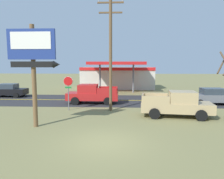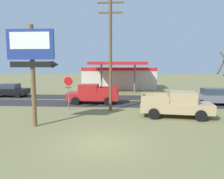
{
  "view_description": "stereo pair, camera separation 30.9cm",
  "coord_description": "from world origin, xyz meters",
  "px_view_note": "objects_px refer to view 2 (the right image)",
  "views": [
    {
      "loc": [
        0.89,
        -10.19,
        3.89
      ],
      "look_at": [
        0.0,
        8.0,
        1.8
      ],
      "focal_mm": 33.7,
      "sensor_mm": 36.0,
      "label": 1
    },
    {
      "loc": [
        1.19,
        -10.17,
        3.89
      ],
      "look_at": [
        0.0,
        8.0,
        1.8
      ],
      "focal_mm": 33.7,
      "sensor_mm": 36.0,
      "label": 2
    }
  ],
  "objects_px": {
    "utility_pole": "(111,51)",
    "car_grey_mid_lane": "(212,97)",
    "motel_sign": "(32,57)",
    "pickup_red_on_road": "(92,94)",
    "car_black_near_lane": "(11,90)",
    "stop_sign": "(68,87)",
    "pickup_tan_parked_on_lawn": "(177,104)",
    "gas_station": "(119,77)"
  },
  "relations": [
    {
      "from": "utility_pole",
      "to": "pickup_tan_parked_on_lawn",
      "type": "xyz_separation_m",
      "value": [
        5.14,
        -2.01,
        -4.14
      ]
    },
    {
      "from": "motel_sign",
      "to": "gas_station",
      "type": "xyz_separation_m",
      "value": [
        4.62,
        23.19,
        -2.48
      ]
    },
    {
      "from": "motel_sign",
      "to": "car_grey_mid_lane",
      "type": "relative_size",
      "value": 1.52
    },
    {
      "from": "gas_station",
      "to": "pickup_red_on_road",
      "type": "bearing_deg",
      "value": -98.82
    },
    {
      "from": "car_black_near_lane",
      "to": "car_grey_mid_lane",
      "type": "bearing_deg",
      "value": -9.9
    },
    {
      "from": "utility_pole",
      "to": "pickup_red_on_road",
      "type": "height_order",
      "value": "utility_pole"
    },
    {
      "from": "utility_pole",
      "to": "pickup_tan_parked_on_lawn",
      "type": "relative_size",
      "value": 1.76
    },
    {
      "from": "gas_station",
      "to": "car_black_near_lane",
      "type": "distance_m",
      "value": 17.05
    },
    {
      "from": "utility_pole",
      "to": "gas_station",
      "type": "xyz_separation_m",
      "value": [
        0.18,
        17.99,
        -3.16
      ]
    },
    {
      "from": "motel_sign",
      "to": "gas_station",
      "type": "distance_m",
      "value": 23.77
    },
    {
      "from": "utility_pole",
      "to": "car_grey_mid_lane",
      "type": "bearing_deg",
      "value": 18.46
    },
    {
      "from": "pickup_red_on_road",
      "to": "car_grey_mid_lane",
      "type": "xyz_separation_m",
      "value": [
        11.97,
        0.0,
        -0.13
      ]
    },
    {
      "from": "utility_pole",
      "to": "stop_sign",
      "type": "bearing_deg",
      "value": -178.28
    },
    {
      "from": "car_black_near_lane",
      "to": "car_grey_mid_lane",
      "type": "height_order",
      "value": "same"
    },
    {
      "from": "gas_station",
      "to": "car_black_near_lane",
      "type": "bearing_deg",
      "value": -141.03
    },
    {
      "from": "stop_sign",
      "to": "utility_pole",
      "type": "xyz_separation_m",
      "value": [
        3.65,
        0.11,
        3.08
      ]
    },
    {
      "from": "pickup_tan_parked_on_lawn",
      "to": "stop_sign",
      "type": "bearing_deg",
      "value": 167.81
    },
    {
      "from": "pickup_tan_parked_on_lawn",
      "to": "gas_station",
      "type": "bearing_deg",
      "value": 103.94
    },
    {
      "from": "stop_sign",
      "to": "pickup_red_on_road",
      "type": "relative_size",
      "value": 0.57
    },
    {
      "from": "stop_sign",
      "to": "pickup_red_on_road",
      "type": "distance_m",
      "value": 3.89
    },
    {
      "from": "motel_sign",
      "to": "stop_sign",
      "type": "xyz_separation_m",
      "value": [
        0.78,
        5.09,
        -2.4
      ]
    },
    {
      "from": "stop_sign",
      "to": "pickup_red_on_road",
      "type": "bearing_deg",
      "value": 65.46
    },
    {
      "from": "stop_sign",
      "to": "gas_station",
      "type": "bearing_deg",
      "value": 78.04
    },
    {
      "from": "motel_sign",
      "to": "car_black_near_lane",
      "type": "relative_size",
      "value": 1.52
    },
    {
      "from": "pickup_tan_parked_on_lawn",
      "to": "pickup_red_on_road",
      "type": "xyz_separation_m",
      "value": [
        -7.24,
        5.3,
        0.0
      ]
    },
    {
      "from": "utility_pole",
      "to": "car_black_near_lane",
      "type": "distance_m",
      "value": 15.55
    },
    {
      "from": "motel_sign",
      "to": "pickup_red_on_road",
      "type": "xyz_separation_m",
      "value": [
        2.34,
        8.49,
        -3.46
      ]
    },
    {
      "from": "car_grey_mid_lane",
      "to": "car_black_near_lane",
      "type": "bearing_deg",
      "value": 170.1
    },
    {
      "from": "motel_sign",
      "to": "pickup_red_on_road",
      "type": "relative_size",
      "value": 1.23
    },
    {
      "from": "utility_pole",
      "to": "pickup_red_on_road",
      "type": "xyz_separation_m",
      "value": [
        -2.1,
        3.29,
        -4.14
      ]
    },
    {
      "from": "utility_pole",
      "to": "car_black_near_lane",
      "type": "height_order",
      "value": "utility_pole"
    },
    {
      "from": "gas_station",
      "to": "car_black_near_lane",
      "type": "height_order",
      "value": "gas_station"
    },
    {
      "from": "utility_pole",
      "to": "car_black_near_lane",
      "type": "bearing_deg",
      "value": 150.8
    },
    {
      "from": "stop_sign",
      "to": "car_black_near_lane",
      "type": "distance_m",
      "value": 12.02
    },
    {
      "from": "utility_pole",
      "to": "gas_station",
      "type": "height_order",
      "value": "utility_pole"
    },
    {
      "from": "car_black_near_lane",
      "to": "gas_station",
      "type": "bearing_deg",
      "value": 38.97
    },
    {
      "from": "motel_sign",
      "to": "gas_station",
      "type": "relative_size",
      "value": 0.53
    },
    {
      "from": "utility_pole",
      "to": "gas_station",
      "type": "relative_size",
      "value": 0.79
    },
    {
      "from": "utility_pole",
      "to": "car_grey_mid_lane",
      "type": "distance_m",
      "value": 11.25
    },
    {
      "from": "stop_sign",
      "to": "gas_station",
      "type": "distance_m",
      "value": 18.5
    },
    {
      "from": "motel_sign",
      "to": "pickup_tan_parked_on_lawn",
      "type": "xyz_separation_m",
      "value": [
        9.58,
        3.19,
        -3.46
      ]
    },
    {
      "from": "gas_station",
      "to": "motel_sign",
      "type": "bearing_deg",
      "value": -101.26
    }
  ]
}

